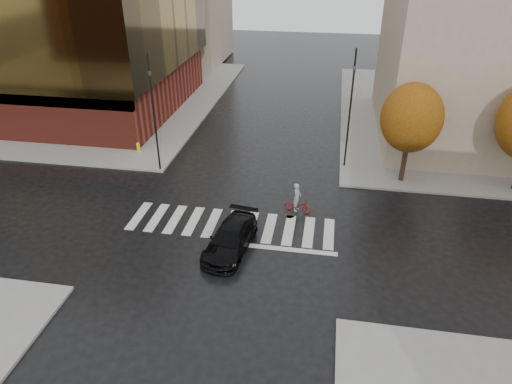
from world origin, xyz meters
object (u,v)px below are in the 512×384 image
traffic_light_nw (153,106)px  traffic_light_ne (351,101)px  cyclist (298,202)px  sedan (230,239)px  fire_hydrant (138,147)px

traffic_light_nw → traffic_light_ne: 12.89m
traffic_light_nw → traffic_light_ne: bearing=89.8°
traffic_light_ne → cyclist: bearing=44.8°
sedan → fire_hydrant: bearing=139.3°
sedan → cyclist: 5.29m
sedan → fire_hydrant: 14.10m
fire_hydrant → traffic_light_ne: bearing=1.0°
traffic_light_nw → fire_hydrant: traffic_light_nw is taller
traffic_light_ne → sedan: bearing=39.3°
traffic_light_nw → fire_hydrant: bearing=-146.0°
sedan → cyclist: cyclist is taller
cyclist → traffic_light_ne: (2.72, 6.50, 4.20)m
sedan → traffic_light_nw: bearing=137.8°
sedan → fire_hydrant: size_ratio=6.30×
sedan → cyclist: bearing=62.1°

